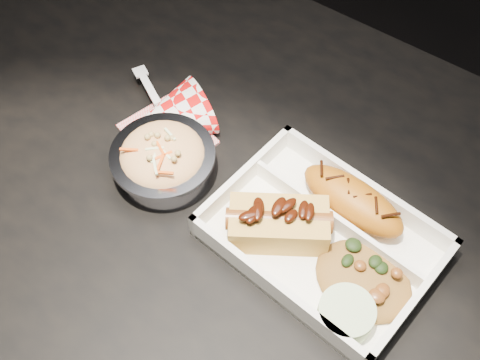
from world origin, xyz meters
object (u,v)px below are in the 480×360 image
food_tray (322,240)px  foil_coleslaw_cup (163,159)px  napkin_fork (165,119)px  fried_pastry (353,200)px  dining_table (245,265)px  hotdog (279,222)px

food_tray → foil_coleslaw_cup: 0.22m
napkin_fork → fried_pastry: bearing=33.4°
napkin_fork → dining_table: bearing=7.0°
hotdog → food_tray: bearing=-8.0°
food_tray → napkin_fork: napkin_fork is taller
fried_pastry → foil_coleslaw_cup: 0.23m
food_tray → fried_pastry: fried_pastry is taller
foil_coleslaw_cup → napkin_fork: bearing=128.8°
hotdog → foil_coleslaw_cup: 0.17m
food_tray → dining_table: bearing=-149.1°
fried_pastry → hotdog: bearing=-124.2°
dining_table → food_tray: bearing=25.5°
dining_table → hotdog: bearing=25.8°
hotdog → napkin_fork: 0.22m
foil_coleslaw_cup → napkin_fork: (-0.05, 0.06, -0.01)m
fried_pastry → hotdog: 0.09m
food_tray → hotdog: size_ratio=2.11×
fried_pastry → napkin_fork: size_ratio=0.82×
dining_table → hotdog: hotdog is taller
foil_coleslaw_cup → food_tray: bearing=7.7°
fried_pastry → hotdog: hotdog is taller
dining_table → foil_coleslaw_cup: bearing=175.7°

